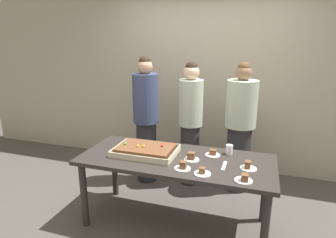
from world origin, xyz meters
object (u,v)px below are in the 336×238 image
at_px(sheet_cake, 146,150).
at_px(person_green_shirt_behind, 190,122).
at_px(plated_slice_far_right, 248,167).
at_px(drink_cup_nearest, 229,150).
at_px(plated_slice_far_left, 244,179).
at_px(plated_slice_near_right, 202,172).
at_px(person_serving_front, 240,127).
at_px(plated_slice_near_left, 213,154).
at_px(party_table, 176,166).
at_px(plated_slice_center_back, 191,157).
at_px(cake_server_utensil, 224,166).
at_px(plated_slice_center_front, 183,167).
at_px(person_striped_tie_right, 146,119).

xyz_separation_m(sheet_cake, person_green_shirt_behind, (0.25, 0.92, 0.07)).
relative_size(sheet_cake, person_green_shirt_behind, 0.39).
relative_size(plated_slice_far_right, drink_cup_nearest, 1.50).
bearing_deg(person_green_shirt_behind, drink_cup_nearest, 55.76).
bearing_deg(plated_slice_far_left, plated_slice_near_right, 176.66).
bearing_deg(plated_slice_far_right, plated_slice_near_right, -148.23).
bearing_deg(sheet_cake, person_serving_front, 47.34).
bearing_deg(plated_slice_near_left, person_serving_front, 75.35).
bearing_deg(plated_slice_far_left, party_table, 156.67).
xyz_separation_m(plated_slice_center_back, cake_server_utensil, (0.32, -0.04, -0.02)).
relative_size(plated_slice_near_left, person_serving_front, 0.09).
relative_size(plated_slice_center_front, drink_cup_nearest, 1.50).
xyz_separation_m(plated_slice_far_right, plated_slice_center_front, (-0.56, -0.19, 0.00)).
height_order(plated_slice_near_right, person_green_shirt_behind, person_green_shirt_behind).
distance_m(plated_slice_far_left, person_serving_front, 1.25).
distance_m(party_table, cake_server_utensil, 0.49).
bearing_deg(drink_cup_nearest, person_striped_tie_right, 154.00).
distance_m(plated_slice_far_right, plated_slice_center_back, 0.54).
relative_size(party_table, plated_slice_center_back, 12.78).
xyz_separation_m(cake_server_utensil, person_serving_front, (0.06, 1.00, 0.08)).
bearing_deg(sheet_cake, cake_server_utensil, -3.98).
height_order(plated_slice_center_front, cake_server_utensil, plated_slice_center_front).
xyz_separation_m(drink_cup_nearest, person_striped_tie_right, (-1.15, 0.56, 0.08)).
bearing_deg(plated_slice_near_left, cake_server_utensil, -57.03).
bearing_deg(plated_slice_near_right, sheet_cake, 156.77).
relative_size(party_table, plated_slice_center_front, 12.78).
bearing_deg(person_striped_tie_right, plated_slice_center_front, 15.09).
height_order(plated_slice_center_back, person_serving_front, person_serving_front).
bearing_deg(party_table, plated_slice_far_left, -23.33).
xyz_separation_m(plated_slice_far_left, plated_slice_center_back, (-0.52, 0.29, 0.00)).
relative_size(person_serving_front, person_green_shirt_behind, 1.01).
bearing_deg(drink_cup_nearest, plated_slice_near_left, -150.12).
bearing_deg(plated_slice_center_front, plated_slice_center_back, 83.23).
relative_size(sheet_cake, cake_server_utensil, 3.16).
height_order(party_table, person_serving_front, person_serving_front).
bearing_deg(person_striped_tie_right, plated_slice_near_left, 35.01).
height_order(sheet_cake, drink_cup_nearest, sheet_cake).
xyz_separation_m(plated_slice_far_right, person_striped_tie_right, (-1.35, 0.86, 0.11)).
relative_size(plated_slice_near_right, person_striped_tie_right, 0.09).
distance_m(plated_slice_far_left, plated_slice_center_back, 0.59).
distance_m(party_table, person_green_shirt_behind, 0.95).
bearing_deg(person_serving_front, plated_slice_near_right, 32.45).
bearing_deg(party_table, person_green_shirt_behind, 95.05).
xyz_separation_m(sheet_cake, cake_server_utensil, (0.81, -0.06, -0.03)).
relative_size(sheet_cake, person_serving_front, 0.39).
bearing_deg(plated_slice_center_back, plated_slice_near_left, 44.74).
xyz_separation_m(plated_slice_center_back, person_green_shirt_behind, (-0.24, 0.93, 0.08)).
height_order(plated_slice_near_left, person_striped_tie_right, person_striped_tie_right).
relative_size(plated_slice_far_right, person_green_shirt_behind, 0.09).
xyz_separation_m(plated_slice_near_left, person_green_shirt_behind, (-0.42, 0.75, 0.09)).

